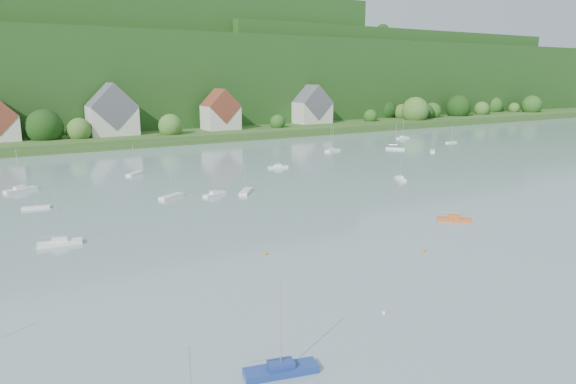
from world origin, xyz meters
The scene contains 11 objects.
far_shore_strip centered at (0.00, 200.00, 1.50)m, with size 600.00×60.00×3.00m, color #2B501E.
forested_ridge centered at (0.39, 268.57, 22.89)m, with size 620.00×181.22×69.89m.
village_building_2 centered at (5.00, 188.00, 10.27)m, with size 16.00×11.44×18.00m.
village_building_3 centered at (45.00, 186.00, 9.43)m, with size 13.00×10.40×15.50m.
village_building_4 centered at (90.00, 190.00, 9.59)m, with size 15.00×10.40×16.50m.
near_sailboat_1 centered at (-16.91, 33.80, 0.44)m, with size 6.22×3.08×8.09m.
near_sailboat_5 centered at (29.96, 57.56, 0.41)m, with size 4.96×4.65×7.18m.
mooring_buoy_1 centered at (-2.68, 37.62, 0.00)m, with size 0.39×0.39×0.39m, color white.
mooring_buoy_2 centered at (14.58, 49.21, 0.00)m, with size 0.43×0.43×0.43m, color #D16B06.
mooring_buoy_3 centered at (-4.45, 59.15, 0.00)m, with size 0.43×0.43×0.43m, color #D16B06.
far_sailboat_cluster centered at (5.68, 115.89, 0.37)m, with size 198.83×73.71×8.71m.
Camera 1 is at (-35.51, 1.72, 23.41)m, focal length 32.14 mm.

